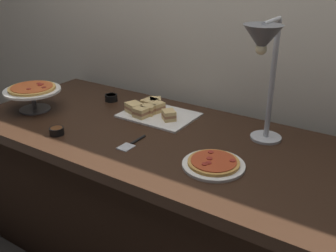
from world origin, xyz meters
The scene contains 9 objects.
back_wall centered at (0.00, 0.50, 1.20)m, with size 4.40×0.04×2.40m, color beige.
buffet_table centered at (0.00, 0.00, 0.39)m, with size 1.90×0.84×0.76m.
heat_lamp centered at (0.46, 0.08, 1.19)m, with size 0.15×0.32×0.55m.
pizza_plate_front centered at (0.38, -0.14, 0.77)m, with size 0.25×0.25×0.03m.
pizza_plate_center centered at (-0.71, -0.12, 0.86)m, with size 0.30×0.30×0.14m.
sandwich_platter centered at (-0.13, 0.17, 0.78)m, with size 0.37×0.28×0.06m.
sauce_cup_near centered at (-0.46, 0.22, 0.78)m, with size 0.07×0.07×0.04m.
sauce_cup_far centered at (-0.37, -0.27, 0.78)m, with size 0.07×0.07×0.03m.
serving_spatula centered at (-0.01, -0.16, 0.76)m, with size 0.06×0.17×0.01m.
Camera 1 is at (0.95, -1.35, 1.53)m, focal length 41.12 mm.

